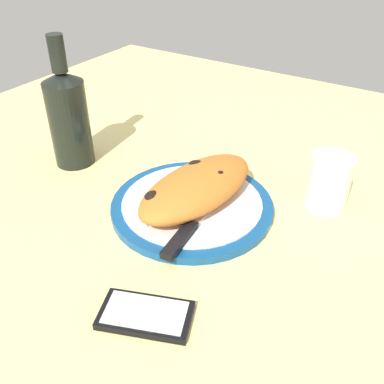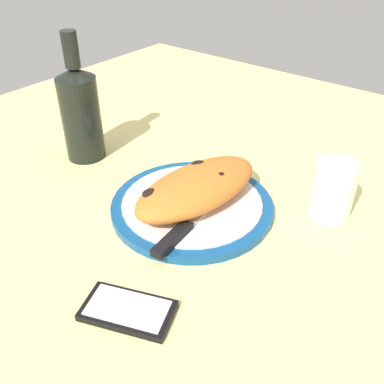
% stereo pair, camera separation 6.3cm
% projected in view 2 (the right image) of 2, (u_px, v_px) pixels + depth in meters
% --- Properties ---
extents(ground_plane, '(1.50, 1.50, 0.03)m').
position_uv_depth(ground_plane, '(192.00, 216.00, 0.77)').
color(ground_plane, '#E5D684').
extents(plate, '(0.28, 0.28, 0.02)m').
position_uv_depth(plate, '(192.00, 206.00, 0.76)').
color(plate, navy).
rests_on(plate, ground_plane).
extents(calzone, '(0.27, 0.15, 0.06)m').
position_uv_depth(calzone, '(197.00, 187.00, 0.74)').
color(calzone, orange).
rests_on(calzone, plate).
extents(fork, '(0.17, 0.06, 0.00)m').
position_uv_depth(fork, '(158.00, 199.00, 0.76)').
color(fork, silver).
rests_on(fork, plate).
extents(knife, '(0.22, 0.04, 0.01)m').
position_uv_depth(knife, '(183.00, 229.00, 0.68)').
color(knife, silver).
rests_on(knife, plate).
extents(smartphone, '(0.10, 0.14, 0.01)m').
position_uv_depth(smartphone, '(128.00, 310.00, 0.57)').
color(smartphone, black).
rests_on(smartphone, ground_plane).
extents(water_glass, '(0.07, 0.07, 0.10)m').
position_uv_depth(water_glass, '(332.00, 193.00, 0.73)').
color(water_glass, silver).
rests_on(water_glass, ground_plane).
extents(wine_bottle, '(0.08, 0.08, 0.26)m').
position_uv_depth(wine_bottle, '(80.00, 111.00, 0.86)').
color(wine_bottle, black).
rests_on(wine_bottle, ground_plane).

